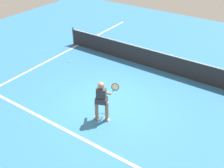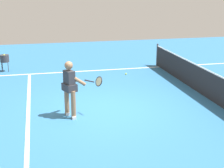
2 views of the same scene
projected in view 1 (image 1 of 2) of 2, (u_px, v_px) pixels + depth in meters
The scene contains 6 objects.
ground_plane at pixel (109, 104), 10.12m from camera, with size 23.97×23.97×0.00m, color teal.
service_line_marking at pixel (74, 134), 8.69m from camera, with size 9.14×0.10×0.01m, color white.
sideline_left_marking at pixel (29, 71), 12.30m from camera, with size 0.10×16.44×0.01m, color white.
court_net at pixel (152, 59), 12.33m from camera, with size 9.82×0.08×0.98m.
tennis_player at pixel (102, 100), 8.90m from camera, with size 0.67×1.11×1.55m.
tennis_ball_near at pixel (69, 61), 13.05m from camera, with size 0.07×0.07×0.07m, color #D1E533.
Camera 1 is at (4.68, -6.66, 6.06)m, focal length 42.26 mm.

